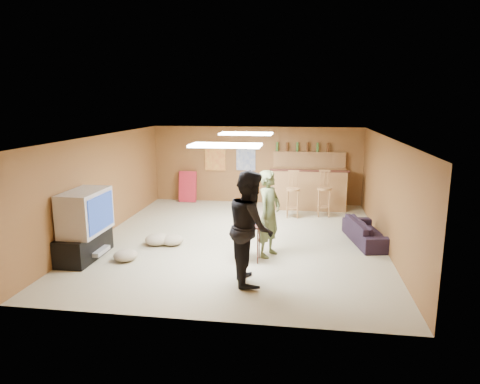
# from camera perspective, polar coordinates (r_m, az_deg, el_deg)

# --- Properties ---
(ground) EXTENTS (7.00, 7.00, 0.00)m
(ground) POSITION_cam_1_polar(r_m,az_deg,el_deg) (9.23, -0.18, -6.34)
(ground) COLOR tan
(ground) RESTS_ON ground
(ceiling) EXTENTS (6.00, 7.00, 0.02)m
(ceiling) POSITION_cam_1_polar(r_m,az_deg,el_deg) (8.79, -0.19, 7.41)
(ceiling) COLOR silver
(ceiling) RESTS_ON ground
(wall_back) EXTENTS (6.00, 0.02, 2.20)m
(wall_back) POSITION_cam_1_polar(r_m,az_deg,el_deg) (12.36, 2.19, 3.60)
(wall_back) COLOR brown
(wall_back) RESTS_ON ground
(wall_front) EXTENTS (6.00, 0.02, 2.20)m
(wall_front) POSITION_cam_1_polar(r_m,az_deg,el_deg) (5.62, -5.44, -6.78)
(wall_front) COLOR brown
(wall_front) RESTS_ON ground
(wall_left) EXTENTS (0.02, 7.00, 2.20)m
(wall_left) POSITION_cam_1_polar(r_m,az_deg,el_deg) (9.83, -17.76, 0.85)
(wall_left) COLOR brown
(wall_left) RESTS_ON ground
(wall_right) EXTENTS (0.02, 7.00, 2.20)m
(wall_right) POSITION_cam_1_polar(r_m,az_deg,el_deg) (9.01, 19.04, -0.21)
(wall_right) COLOR brown
(wall_right) RESTS_ON ground
(tv_stand) EXTENTS (0.55, 1.30, 0.50)m
(tv_stand) POSITION_cam_1_polar(r_m,az_deg,el_deg) (8.62, -20.04, -6.68)
(tv_stand) COLOR black
(tv_stand) RESTS_ON ground
(dvd_box) EXTENTS (0.35, 0.50, 0.08)m
(dvd_box) POSITION_cam_1_polar(r_m,az_deg,el_deg) (8.55, -18.68, -7.43)
(dvd_box) COLOR #B2B2B7
(dvd_box) RESTS_ON tv_stand
(tv_body) EXTENTS (0.60, 1.10, 0.80)m
(tv_body) POSITION_cam_1_polar(r_m,az_deg,el_deg) (8.41, -19.94, -2.51)
(tv_body) COLOR #B2B2B7
(tv_body) RESTS_ON tv_stand
(tv_screen) EXTENTS (0.02, 0.95, 0.65)m
(tv_screen) POSITION_cam_1_polar(r_m,az_deg,el_deg) (8.27, -18.04, -2.62)
(tv_screen) COLOR navy
(tv_screen) RESTS_ON tv_body
(bar_counter) EXTENTS (2.00, 0.60, 1.10)m
(bar_counter) POSITION_cam_1_polar(r_m,az_deg,el_deg) (11.85, 9.12, 0.39)
(bar_counter) COLOR olive
(bar_counter) RESTS_ON ground
(bar_lip) EXTENTS (2.10, 0.12, 0.05)m
(bar_lip) POSITION_cam_1_polar(r_m,az_deg,el_deg) (11.51, 9.22, 2.82)
(bar_lip) COLOR #3D1B13
(bar_lip) RESTS_ON bar_counter
(bar_shelf) EXTENTS (2.00, 0.18, 0.05)m
(bar_shelf) POSITION_cam_1_polar(r_m,az_deg,el_deg) (12.15, 9.24, 5.21)
(bar_shelf) COLOR olive
(bar_shelf) RESTS_ON bar_backing
(bar_backing) EXTENTS (2.00, 0.14, 0.60)m
(bar_backing) POSITION_cam_1_polar(r_m,az_deg,el_deg) (12.20, 9.19, 3.82)
(bar_backing) COLOR olive
(bar_backing) RESTS_ON bar_counter
(poster_left) EXTENTS (0.60, 0.03, 0.85)m
(poster_left) POSITION_cam_1_polar(r_m,az_deg,el_deg) (12.47, -3.33, 4.82)
(poster_left) COLOR #BF3F26
(poster_left) RESTS_ON wall_back
(poster_right) EXTENTS (0.55, 0.03, 0.80)m
(poster_right) POSITION_cam_1_polar(r_m,az_deg,el_deg) (12.32, 0.79, 4.75)
(poster_right) COLOR #334C99
(poster_right) RESTS_ON wall_back
(folding_chair_stack) EXTENTS (0.50, 0.26, 0.91)m
(folding_chair_stack) POSITION_cam_1_polar(r_m,az_deg,el_deg) (12.64, -6.98, 0.72)
(folding_chair_stack) COLOR #BA2232
(folding_chair_stack) RESTS_ON ground
(ceiling_panel_front) EXTENTS (1.20, 0.60, 0.04)m
(ceiling_panel_front) POSITION_cam_1_polar(r_m,az_deg,el_deg) (7.31, -1.91, 6.24)
(ceiling_panel_front) COLOR white
(ceiling_panel_front) RESTS_ON ceiling
(ceiling_panel_back) EXTENTS (1.20, 0.60, 0.04)m
(ceiling_panel_back) POSITION_cam_1_polar(r_m,az_deg,el_deg) (9.97, 0.83, 7.78)
(ceiling_panel_back) COLOR white
(ceiling_panel_back) RESTS_ON ceiling
(person_olive) EXTENTS (0.61, 0.71, 1.65)m
(person_olive) POSITION_cam_1_polar(r_m,az_deg,el_deg) (8.08, 3.90, -2.91)
(person_olive) COLOR #556339
(person_olive) RESTS_ON ground
(person_black) EXTENTS (0.90, 1.04, 1.85)m
(person_black) POSITION_cam_1_polar(r_m,az_deg,el_deg) (6.89, 1.39, -4.70)
(person_black) COLOR black
(person_black) RESTS_ON ground
(sofa) EXTENTS (0.92, 1.70, 0.47)m
(sofa) POSITION_cam_1_polar(r_m,az_deg,el_deg) (9.37, 16.65, -5.07)
(sofa) COLOR black
(sofa) RESTS_ON ground
(tray_table) EXTENTS (0.59, 0.51, 0.69)m
(tray_table) POSITION_cam_1_polar(r_m,az_deg,el_deg) (7.96, 1.03, -6.77)
(tray_table) COLOR #3D1B13
(tray_table) RESTS_ON ground
(cup_red_near) EXTENTS (0.09, 0.09, 0.11)m
(cup_red_near) POSITION_cam_1_polar(r_m,az_deg,el_deg) (7.89, 0.12, -3.93)
(cup_red_near) COLOR red
(cup_red_near) RESTS_ON tray_table
(cup_red_far) EXTENTS (0.10, 0.10, 0.11)m
(cup_red_far) POSITION_cam_1_polar(r_m,az_deg,el_deg) (7.75, 1.34, -4.20)
(cup_red_far) COLOR red
(cup_red_far) RESTS_ON tray_table
(cup_blue) EXTENTS (0.10, 0.10, 0.12)m
(cup_blue) POSITION_cam_1_polar(r_m,az_deg,el_deg) (7.91, 2.17, -3.85)
(cup_blue) COLOR #163E97
(cup_blue) RESTS_ON tray_table
(bar_stool_left) EXTENTS (0.38, 0.38, 1.06)m
(bar_stool_left) POSITION_cam_1_polar(r_m,az_deg,el_deg) (10.94, 7.06, -0.62)
(bar_stool_left) COLOR olive
(bar_stool_left) RESTS_ON ground
(bar_stool_right) EXTENTS (0.42, 0.42, 1.15)m
(bar_stool_right) POSITION_cam_1_polar(r_m,az_deg,el_deg) (11.14, 11.15, -0.30)
(bar_stool_right) COLOR olive
(bar_stool_right) RESTS_ON ground
(cushion_near_tv) EXTENTS (0.66, 0.66, 0.23)m
(cushion_near_tv) POSITION_cam_1_polar(r_m,az_deg,el_deg) (9.04, -10.98, -6.21)
(cushion_near_tv) COLOR tan
(cushion_near_tv) RESTS_ON ground
(cushion_mid) EXTENTS (0.50, 0.50, 0.21)m
(cushion_mid) POSITION_cam_1_polar(r_m,az_deg,el_deg) (8.98, -9.02, -6.32)
(cushion_mid) COLOR tan
(cushion_mid) RESTS_ON ground
(cushion_far) EXTENTS (0.50, 0.50, 0.20)m
(cushion_far) POSITION_cam_1_polar(r_m,az_deg,el_deg) (8.31, -15.01, -8.15)
(cushion_far) COLOR tan
(cushion_far) RESTS_ON ground
(bottle_row) EXTENTS (1.48, 0.08, 0.26)m
(bottle_row) POSITION_cam_1_polar(r_m,az_deg,el_deg) (12.11, 8.31, 5.95)
(bottle_row) COLOR #3F7233
(bottle_row) RESTS_ON bar_shelf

